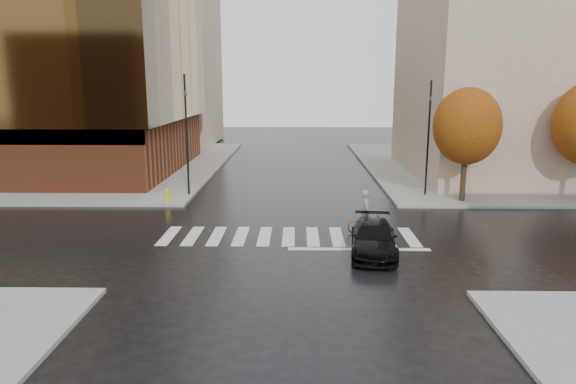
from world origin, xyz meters
name	(u,v)px	position (x,y,z in m)	size (l,w,h in m)	color
ground	(289,240)	(0.00, 0.00, 0.00)	(120.00, 120.00, 0.00)	black
sidewalk_nw	(48,164)	(-21.00, 21.00, 0.07)	(30.00, 30.00, 0.15)	gray
sidewalk_ne	(543,166)	(21.00, 21.00, 0.07)	(30.00, 30.00, 0.15)	gray
crosswalk	(289,236)	(0.00, 0.50, 0.01)	(12.00, 3.00, 0.01)	silver
office_glass	(5,64)	(-22.00, 17.99, 8.28)	(27.00, 19.00, 16.00)	brown
building_ne_tan	(526,51)	(17.00, 17.00, 9.15)	(16.00, 16.00, 18.00)	tan
building_nw_far	(151,53)	(-16.00, 37.00, 10.15)	(14.00, 12.00, 20.00)	tan
tree_ne_a	(467,126)	(10.00, 7.40, 4.46)	(3.80, 3.80, 6.50)	black
sedan	(374,238)	(3.52, -1.80, 0.65)	(1.81, 4.46, 1.30)	black
cyclist	(367,219)	(3.60, 0.96, 0.71)	(1.88, 0.78, 2.09)	#9E330E
traffic_light_nw	(186,127)	(-6.30, 8.80, 4.27)	(0.23, 0.21, 7.25)	black
traffic_light_ne	(429,131)	(8.25, 9.00, 4.03)	(0.17, 0.19, 6.88)	black
fire_hydrant	(167,195)	(-7.05, 6.50, 0.59)	(0.29, 0.29, 0.81)	#CCCA0C
manhole	(359,242)	(3.12, -0.26, 0.01)	(0.62, 0.62, 0.01)	#4C381B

